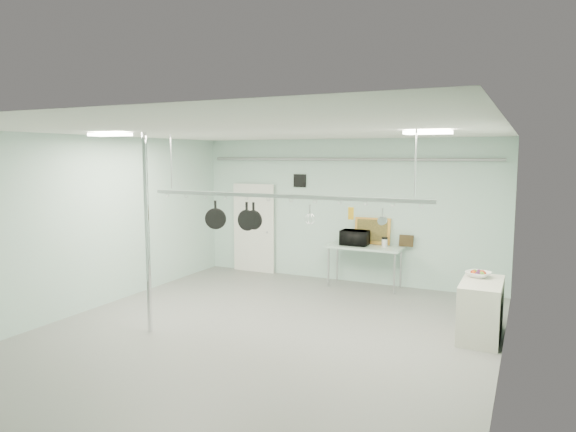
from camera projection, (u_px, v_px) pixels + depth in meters
The scene contains 25 objects.
floor at pixel (260, 335), 8.12m from camera, with size 8.00×8.00×0.00m, color gray.
ceiling at pixel (259, 132), 7.74m from camera, with size 7.00×8.00×0.02m, color silver.
back_wall at pixel (345, 211), 11.51m from camera, with size 7.00×0.02×3.20m, color #AACCC1.
right_wall at pixel (503, 254), 6.44m from camera, with size 0.02×8.00×3.20m, color #AACCC1.
door at pixel (254, 229), 12.51m from camera, with size 1.10×0.10×2.20m, color silver.
wall_vent at pixel (300, 181), 11.88m from camera, with size 0.30×0.04×0.30m, color black.
conduit_pipe at pixel (344, 159), 11.29m from camera, with size 0.07×0.07×6.60m, color gray.
chrome_pole at pixel (147, 234), 8.12m from camera, with size 0.08×0.08×3.20m, color silver.
prep_table at pixel (365, 249), 10.99m from camera, with size 1.60×0.70×0.91m.
side_cabinet at pixel (481, 310), 7.98m from camera, with size 0.60×1.20×0.90m, color beige.
pot_rack at pixel (280, 194), 8.04m from camera, with size 4.80×0.06×1.00m.
light_panel_left at pixel (110, 134), 7.97m from camera, with size 0.65×0.30×0.05m, color white.
light_panel_right at pixel (428, 132), 7.26m from camera, with size 0.65×0.30×0.05m, color white.
microwave at pixel (355, 238), 11.07m from camera, with size 0.58×0.40×0.32m, color black.
coffee_canister at pixel (385, 243), 10.82m from camera, with size 0.12×0.12×0.18m, color silver.
painting_large at pixel (372, 231), 11.19m from camera, with size 0.78×0.05×0.58m, color gold.
painting_small at pixel (406, 241), 10.89m from camera, with size 0.30×0.04×0.25m, color #322511.
fruit_bowl at pixel (478, 274), 8.19m from camera, with size 0.37×0.37×0.09m, color white.
skillet_left at pixel (215, 214), 8.60m from camera, with size 0.35×0.06×0.47m, color black, non-canonical shape.
skillet_mid at pixel (253, 216), 8.29m from camera, with size 0.31×0.06×0.43m, color black, non-canonical shape.
skillet_right at pixel (247, 217), 8.34m from camera, with size 0.34×0.06×0.48m, color black, non-canonical shape.
whisk at pixel (310, 214), 7.85m from camera, with size 0.16×0.16×0.28m, color silver, non-canonical shape.
grater at pixel (351, 213), 7.57m from camera, with size 0.08×0.02×0.20m, color gold, non-canonical shape.
saucepan at pixel (382, 216), 7.37m from camera, with size 0.12×0.08×0.23m, color #A2A3A7, non-canonical shape.
fruit_cluster at pixel (478, 272), 8.19m from camera, with size 0.24×0.24×0.09m, color #9D230E, non-canonical shape.
Camera 1 is at (3.77, -6.89, 2.84)m, focal length 32.00 mm.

